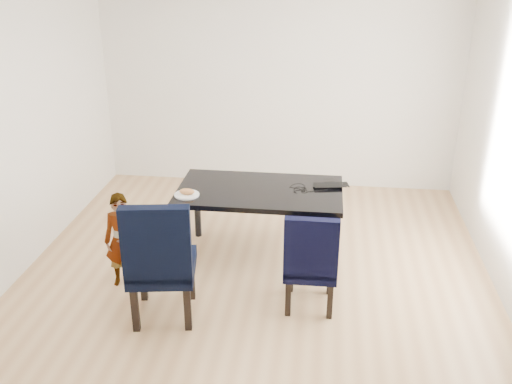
# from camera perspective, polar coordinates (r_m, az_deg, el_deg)

# --- Properties ---
(floor) EXTENTS (4.50, 5.00, 0.01)m
(floor) POSITION_cam_1_polar(r_m,az_deg,el_deg) (5.46, -0.26, -9.09)
(floor) COLOR tan
(floor) RESTS_ON ground
(wall_back) EXTENTS (4.50, 0.01, 2.70)m
(wall_back) POSITION_cam_1_polar(r_m,az_deg,el_deg) (7.27, 2.28, 10.88)
(wall_back) COLOR white
(wall_back) RESTS_ON ground
(wall_front) EXTENTS (4.50, 0.01, 2.70)m
(wall_front) POSITION_cam_1_polar(r_m,az_deg,el_deg) (2.67, -7.38, -13.31)
(wall_front) COLOR white
(wall_front) RESTS_ON ground
(wall_left) EXTENTS (0.01, 5.00, 2.70)m
(wall_left) POSITION_cam_1_polar(r_m,az_deg,el_deg) (5.61, -23.89, 5.01)
(wall_left) COLOR silver
(wall_left) RESTS_ON ground
(dining_table) EXTENTS (1.60, 0.90, 0.75)m
(dining_table) POSITION_cam_1_polar(r_m,az_deg,el_deg) (5.71, 0.37, -3.18)
(dining_table) COLOR black
(dining_table) RESTS_ON floor
(chair_left) EXTENTS (0.62, 0.64, 1.12)m
(chair_left) POSITION_cam_1_polar(r_m,az_deg,el_deg) (4.81, -9.41, -6.41)
(chair_left) COLOR black
(chair_left) RESTS_ON floor
(chair_right) EXTENTS (0.45, 0.47, 0.93)m
(chair_right) POSITION_cam_1_polar(r_m,az_deg,el_deg) (4.95, 5.52, -6.59)
(chair_right) COLOR black
(chair_right) RESTS_ON floor
(child) EXTENTS (0.36, 0.27, 0.91)m
(child) POSITION_cam_1_polar(r_m,az_deg,el_deg) (5.37, -13.21, -4.74)
(child) COLOR orange
(child) RESTS_ON floor
(plate) EXTENTS (0.29, 0.29, 0.01)m
(plate) POSITION_cam_1_polar(r_m,az_deg,el_deg) (5.45, -6.94, -0.26)
(plate) COLOR silver
(plate) RESTS_ON dining_table
(sandwich) EXTENTS (0.16, 0.10, 0.06)m
(sandwich) POSITION_cam_1_polar(r_m,az_deg,el_deg) (5.43, -6.92, 0.05)
(sandwich) COLOR #C78247
(sandwich) RESTS_ON plate
(laptop) EXTENTS (0.38, 0.28, 0.03)m
(laptop) POSITION_cam_1_polar(r_m,az_deg,el_deg) (5.68, 7.43, 0.81)
(laptop) COLOR black
(laptop) RESTS_ON dining_table
(cable_tangle) EXTENTS (0.13, 0.13, 0.01)m
(cable_tangle) POSITION_cam_1_polar(r_m,az_deg,el_deg) (5.52, 4.45, 0.12)
(cable_tangle) COLOR black
(cable_tangle) RESTS_ON dining_table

